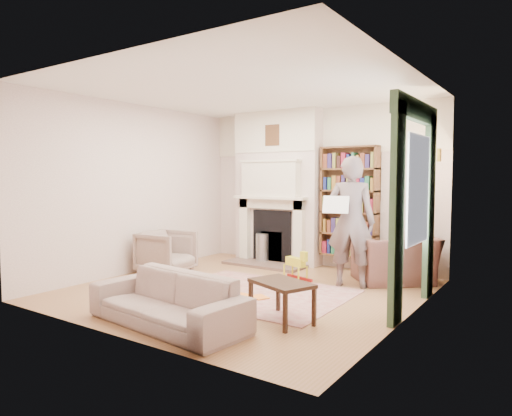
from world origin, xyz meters
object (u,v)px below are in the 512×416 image
Objects in this scene: bookcase at (349,202)px; sofa at (167,300)px; armchair_reading at (394,259)px; coffee_table at (281,301)px; armchair_left at (167,252)px; rocking_horse at (295,265)px; man_reading at (351,222)px; paraffin_heater at (262,248)px.

bookcase reaches higher than sofa.
armchair_reading is 2.60m from coffee_table.
coffee_table is at bearing -117.04° from armchair_left.
coffee_table is 1.29× the size of rocking_horse.
rocking_horse is at bearing -3.87° from man_reading.
man_reading is 1.11m from rocking_horse.
sofa is at bearing -140.93° from armchair_left.
man_reading is at bearing -66.08° from bookcase.
paraffin_heater reaches higher than rocking_horse.
rocking_horse is at bearing -76.16° from armchair_left.
armchair_reading is 2.01× the size of paraffin_heater.
armchair_left is (-3.31, -1.48, -0.01)m from armchair_reading.
rocking_horse is at bearing 136.56° from coffee_table.
armchair_left is at bearing -141.86° from rocking_horse.
armchair_left is at bearing 141.48° from sofa.
paraffin_heater is 1.01× the size of rocking_horse.
man_reading is at bearing -20.76° from paraffin_heater.
rocking_horse is (-0.84, 1.82, 0.01)m from coffee_table.
coffee_table is at bearing 46.16° from sofa.
paraffin_heater is at bearing -169.00° from bookcase.
paraffin_heater is (-2.06, 2.73, 0.05)m from coffee_table.
armchair_left is at bearing -116.01° from paraffin_heater.
sofa is (-1.40, -3.36, -0.08)m from armchair_reading.
rocking_horse is at bearing -10.39° from armchair_reading.
rocking_horse is at bearing 93.69° from sofa.
armchair_reading is (0.93, -0.48, -0.82)m from bookcase.
armchair_left is 1.43× the size of rocking_horse.
sofa is at bearing -118.16° from coffee_table.
man_reading is 3.50× the size of rocking_horse.
armchair_reading is 1.49m from rocking_horse.
coffee_table is at bearing -47.23° from rocking_horse.
sofa is 1.00× the size of man_reading.
man_reading reaches higher than sofa.
bookcase is 1.33m from armchair_reading.
sofa is (1.91, -1.88, -0.07)m from armchair_left.
rocking_horse is (2.02, 0.74, -0.11)m from armchair_left.
rocking_horse is (0.11, 2.63, -0.04)m from sofa.
armchair_left is at bearing 4.24° from man_reading.
coffee_table is (2.86, -1.08, -0.13)m from armchair_left.
bookcase is 3.22m from coffee_table.
paraffin_heater is at bearing -44.03° from armchair_reading.
bookcase is 1.21m from man_reading.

